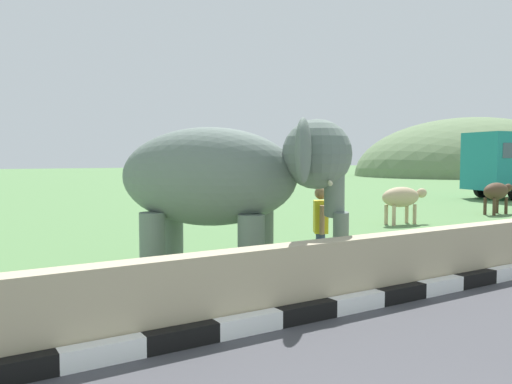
% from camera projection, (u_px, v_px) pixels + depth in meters
% --- Properties ---
extents(striped_curb, '(16.20, 0.20, 0.24)m').
position_uv_depth(striped_curb, '(144.00, 345.00, 5.70)').
color(striped_curb, white).
rests_on(striped_curb, ground_plane).
extents(barrier_parapet, '(28.00, 0.36, 1.00)m').
position_uv_depth(barrier_parapet, '(299.00, 279.00, 7.17)').
color(barrier_parapet, tan).
rests_on(barrier_parapet, ground_plane).
extents(elephant, '(3.86, 3.80, 2.82)m').
position_uv_depth(elephant, '(229.00, 179.00, 8.89)').
color(elephant, slate).
rests_on(elephant, ground_plane).
extents(person_handler, '(0.43, 0.60, 1.66)m').
position_uv_depth(person_handler, '(321.00, 227.00, 9.44)').
color(person_handler, navy).
rests_on(person_handler, ground_plane).
extents(cow_near, '(1.91, 0.70, 1.23)m').
position_uv_depth(cow_near, '(402.00, 198.00, 16.99)').
color(cow_near, tan).
rests_on(cow_near, ground_plane).
extents(cow_far, '(1.91, 0.74, 1.23)m').
position_uv_depth(cow_far, '(497.00, 192.00, 19.97)').
color(cow_far, '#473323').
rests_on(cow_far, ground_plane).
extents(hill_east, '(31.99, 25.59, 14.28)m').
position_uv_depth(hill_east, '(474.00, 175.00, 64.61)').
color(hill_east, '#617952').
rests_on(hill_east, ground_plane).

